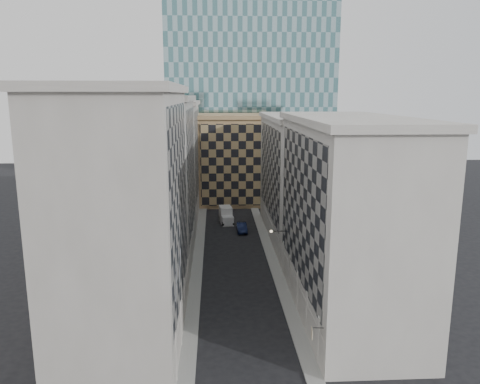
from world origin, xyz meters
name	(u,v)px	position (x,y,z in m)	size (l,w,h in m)	color
sidewalk_west	(198,262)	(-5.25, 30.00, 0.07)	(1.50, 100.00, 0.15)	gray
sidewalk_east	(273,261)	(5.25, 30.00, 0.07)	(1.50, 100.00, 0.15)	gray
bldg_left_a	(127,216)	(-10.88, 11.00, 11.82)	(10.80, 22.80, 23.70)	#A29C92
bldg_left_b	(156,179)	(-10.88, 33.00, 11.32)	(10.80, 22.80, 22.70)	#9C9A91
bldg_left_c	(171,161)	(-10.88, 55.00, 10.83)	(10.80, 22.80, 21.70)	#A29C92
bldg_right_a	(346,217)	(10.88, 15.00, 10.32)	(10.80, 26.80, 20.70)	#B7B0A7
bldg_right_b	(300,177)	(10.89, 42.00, 9.85)	(10.80, 28.80, 19.70)	#B7B0A7
tan_block	(237,158)	(2.00, 67.90, 9.44)	(16.80, 14.80, 18.80)	#9C7952
church_tower	(226,77)	(0.00, 82.00, 26.95)	(7.20, 7.20, 51.50)	#2D2923
flagpoles_left	(178,273)	(-5.90, 6.00, 8.00)	(0.10, 6.33, 2.33)	gray
bracket_lamp	(273,231)	(4.38, 24.00, 6.20)	(1.98, 0.36, 0.36)	black
box_truck	(226,216)	(-0.78, 50.75, 1.23)	(2.68, 5.35, 2.82)	silver
dark_car	(242,227)	(1.70, 44.68, 0.77)	(1.64, 4.70, 1.55)	black
shop_sign	(312,333)	(5.09, 3.00, 3.83)	(1.08, 0.79, 0.87)	black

